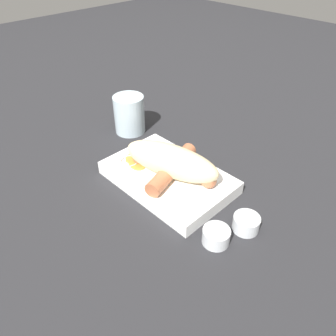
% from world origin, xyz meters
% --- Properties ---
extents(ground_plane, '(3.00, 3.00, 0.00)m').
position_xyz_m(ground_plane, '(0.00, 0.00, 0.00)').
color(ground_plane, '#232326').
extents(food_tray, '(0.25, 0.16, 0.03)m').
position_xyz_m(food_tray, '(0.00, 0.00, 0.01)').
color(food_tray, white).
rests_on(food_tray, ground_plane).
extents(bread_roll, '(0.21, 0.12, 0.06)m').
position_xyz_m(bread_roll, '(-0.01, 0.00, 0.06)').
color(bread_roll, beige).
rests_on(bread_roll, food_tray).
extents(sausage, '(0.18, 0.15, 0.03)m').
position_xyz_m(sausage, '(-0.01, -0.00, 0.04)').
color(sausage, '#B26642').
rests_on(sausage, food_tray).
extents(pickled_veggies, '(0.07, 0.07, 0.00)m').
position_xyz_m(pickled_veggies, '(0.07, 0.03, 0.03)').
color(pickled_veggies, orange).
rests_on(pickled_veggies, food_tray).
extents(condiment_cup_near, '(0.05, 0.05, 0.03)m').
position_xyz_m(condiment_cup_near, '(-0.16, 0.05, 0.01)').
color(condiment_cup_near, silver).
rests_on(condiment_cup_near, ground_plane).
extents(condiment_cup_far, '(0.05, 0.05, 0.03)m').
position_xyz_m(condiment_cup_far, '(-0.18, -0.01, 0.01)').
color(condiment_cup_far, silver).
rests_on(condiment_cup_far, ground_plane).
extents(drink_glass, '(0.07, 0.07, 0.09)m').
position_xyz_m(drink_glass, '(0.21, -0.08, 0.05)').
color(drink_glass, silver).
rests_on(drink_glass, ground_plane).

